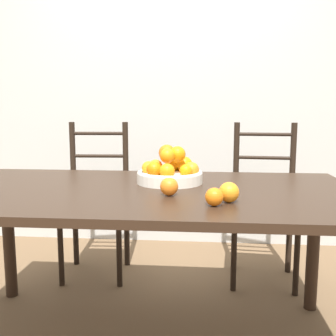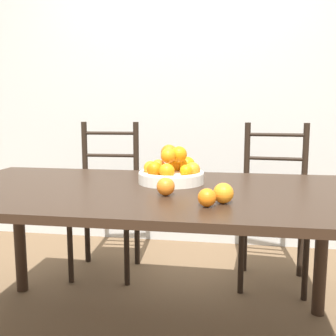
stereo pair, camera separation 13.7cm
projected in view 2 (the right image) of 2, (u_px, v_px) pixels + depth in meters
wall_back at (185, 90)px, 3.28m from camera, size 8.00×0.06×2.60m
dining_table at (143, 206)px, 1.82m from camera, size 1.96×1.05×0.78m
fruit_bowl at (172, 171)px, 1.94m from camera, size 0.32×0.32×0.19m
orange_loose_0 at (223, 193)px, 1.51m from camera, size 0.08×0.08×0.08m
orange_loose_1 at (166, 187)px, 1.65m from camera, size 0.08×0.08×0.08m
orange_loose_2 at (207, 198)px, 1.46m from camera, size 0.07×0.07×0.07m
chair_left at (106, 202)px, 2.75m from camera, size 0.44×0.42×1.05m
chair_right at (274, 209)px, 2.57m from camera, size 0.45×0.43×1.05m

